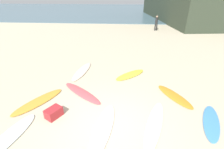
{
  "coord_description": "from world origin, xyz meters",
  "views": [
    {
      "loc": [
        0.43,
        -4.16,
        4.06
      ],
      "look_at": [
        -0.15,
        3.35,
        0.3
      ],
      "focal_mm": 26.61,
      "sensor_mm": 36.0,
      "label": 1
    }
  ],
  "objects": [
    {
      "name": "surfboard_4",
      "position": [
        1.54,
        0.23,
        0.04
      ],
      "size": [
        1.25,
        2.61,
        0.08
      ],
      "primitive_type": "ellipsoid",
      "rotation": [
        0.0,
        0.0,
        2.84
      ],
      "color": "silver",
      "rests_on": "ground_plane"
    },
    {
      "name": "surfboard_6",
      "position": [
        -0.18,
        -0.1,
        0.04
      ],
      "size": [
        0.9,
        2.54,
        0.07
      ],
      "primitive_type": "ellipsoid",
      "rotation": [
        0.0,
        0.0,
        -0.13
      ],
      "color": "white",
      "rests_on": "ground_plane"
    },
    {
      "name": "ground_plane",
      "position": [
        0.0,
        0.0,
        0.0
      ],
      "size": [
        120.0,
        120.0,
        0.0
      ],
      "primitive_type": "plane",
      "color": "beige"
    },
    {
      "name": "beachgoer_near",
      "position": [
        4.0,
        15.83,
        0.92
      ],
      "size": [
        0.34,
        0.34,
        1.65
      ],
      "rotation": [
        0.0,
        0.0,
        3.38
      ],
      "color": "black",
      "rests_on": "ground_plane"
    },
    {
      "name": "surfboard_0",
      "position": [
        -3.01,
        1.18,
        0.04
      ],
      "size": [
        1.66,
        2.26,
        0.07
      ],
      "primitive_type": "ellipsoid",
      "rotation": [
        0.0,
        0.0,
        -0.53
      ],
      "color": "gold",
      "rests_on": "ground_plane"
    },
    {
      "name": "surfboard_2",
      "position": [
        -1.39,
        1.96,
        0.04
      ],
      "size": [
        2.19,
        1.95,
        0.07
      ],
      "primitive_type": "ellipsoid",
      "rotation": [
        0.0,
        0.0,
        0.87
      ],
      "color": "#D7555B",
      "rests_on": "ground_plane"
    },
    {
      "name": "surfboard_1",
      "position": [
        0.8,
        3.91,
        0.04
      ],
      "size": [
        1.83,
        1.78,
        0.09
      ],
      "primitive_type": "ellipsoid",
      "rotation": [
        0.0,
        0.0,
        2.33
      ],
      "color": "yellow",
      "rests_on": "ground_plane"
    },
    {
      "name": "surfboard_7",
      "position": [
        -1.91,
        4.17,
        0.04
      ],
      "size": [
        0.88,
        2.53,
        0.08
      ],
      "primitive_type": "ellipsoid",
      "rotation": [
        0.0,
        0.0,
        3.01
      ],
      "color": "#F5DCC4",
      "rests_on": "ground_plane"
    },
    {
      "name": "beach_cooler",
      "position": [
        -2.02,
        0.38,
        0.17
      ],
      "size": [
        0.62,
        0.69,
        0.35
      ],
      "primitive_type": "cube",
      "rotation": [
        0.0,
        0.0,
        1.04
      ],
      "color": "#B2282D",
      "rests_on": "ground_plane"
    },
    {
      "name": "surfboard_8",
      "position": [
        2.65,
        2.0,
        0.03
      ],
      "size": [
        1.45,
        2.01,
        0.06
      ],
      "primitive_type": "ellipsoid",
      "rotation": [
        0.0,
        0.0,
        3.65
      ],
      "color": "orange",
      "rests_on": "ground_plane"
    },
    {
      "name": "surfboard_3",
      "position": [
        3.51,
        0.47,
        0.03
      ],
      "size": [
        1.21,
        2.05,
        0.07
      ],
      "primitive_type": "ellipsoid",
      "rotation": [
        0.0,
        0.0,
        -0.37
      ],
      "color": "#4892E3",
      "rests_on": "ground_plane"
    },
    {
      "name": "ocean_water",
      "position": [
        0.0,
        39.82,
        0.04
      ],
      "size": [
        120.0,
        40.0,
        0.08
      ],
      "primitive_type": "cube",
      "color": "slate",
      "rests_on": "ground_plane"
    },
    {
      "name": "surfboard_5",
      "position": [
        -3.03,
        -0.66,
        0.03
      ],
      "size": [
        1.01,
        2.21,
        0.07
      ],
      "primitive_type": "ellipsoid",
      "rotation": [
        0.0,
        0.0,
        2.94
      ],
      "color": "white",
      "rests_on": "ground_plane"
    }
  ]
}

